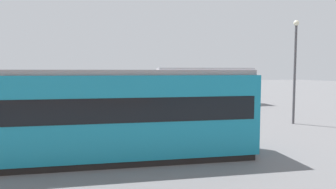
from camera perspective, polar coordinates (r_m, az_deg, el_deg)
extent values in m
plane|color=slate|center=(28.22, -0.02, -2.74)|extent=(160.00, 160.00, 0.00)
cube|color=silver|center=(32.30, 7.03, 0.37)|extent=(10.68, 3.75, 1.82)
cube|color=silver|center=(32.22, 7.06, 3.42)|extent=(10.36, 3.61, 1.62)
cube|color=black|center=(32.28, 7.03, 0.76)|extent=(10.17, 3.72, 0.64)
cube|color=black|center=(32.22, 7.06, 3.57)|extent=(9.84, 3.58, 0.60)
cube|color=#8C198C|center=(32.35, 7.02, -0.79)|extent=(10.48, 3.76, 0.24)
cube|color=#B2B2B7|center=(32.22, 7.07, 4.95)|extent=(10.36, 3.61, 0.10)
cylinder|color=black|center=(31.62, 1.36, -1.06)|extent=(1.28, 2.62, 1.00)
cylinder|color=black|center=(33.27, 11.78, -0.88)|extent=(1.28, 2.62, 1.00)
cube|color=teal|center=(12.17, -16.05, -3.82)|extent=(13.86, 3.71, 3.13)
cube|color=black|center=(12.13, -16.09, -2.35)|extent=(13.32, 3.70, 0.90)
cube|color=gray|center=(12.05, -16.22, 4.04)|extent=(13.57, 3.48, 0.20)
cube|color=black|center=(12.52, -15.89, -11.49)|extent=(13.58, 3.56, 0.25)
cylinder|color=black|center=(22.97, -10.41, -3.36)|extent=(0.14, 0.14, 0.88)
cylinder|color=black|center=(23.16, -10.17, -3.29)|extent=(0.14, 0.14, 0.88)
cylinder|color=maroon|center=(22.97, -10.32, -1.40)|extent=(0.44, 0.44, 0.68)
sphere|color=tan|center=(22.93, -10.34, -0.26)|extent=(0.24, 0.24, 0.24)
cylinder|color=#4C3F2D|center=(19.87, 3.60, -4.54)|extent=(0.14, 0.14, 0.86)
cylinder|color=#4C3F2D|center=(19.78, 4.18, -4.58)|extent=(0.14, 0.14, 0.86)
cylinder|color=navy|center=(19.72, 3.90, -2.38)|extent=(0.45, 0.45, 0.66)
sphere|color=tan|center=(19.68, 3.91, -1.09)|extent=(0.23, 0.23, 0.23)
cube|color=gray|center=(23.07, -3.81, -1.74)|extent=(7.29, 0.09, 0.06)
cube|color=gray|center=(23.13, -3.81, -2.97)|extent=(7.29, 0.09, 0.06)
cylinder|color=gray|center=(24.12, 4.71, -2.73)|extent=(0.07, 0.07, 1.05)
cylinder|color=gray|center=(23.13, -3.80, -3.03)|extent=(0.07, 0.07, 1.05)
cylinder|color=gray|center=(22.69, -12.87, -3.28)|extent=(0.07, 0.07, 1.05)
cylinder|color=slate|center=(21.96, -15.31, -1.65)|extent=(0.10, 0.10, 2.51)
cube|color=white|center=(21.85, -15.34, 0.68)|extent=(1.00, 0.22, 0.52)
cylinder|color=#4C4C51|center=(21.71, 22.97, 3.42)|extent=(0.16, 0.16, 6.55)
sphere|color=#F2EFCC|center=(21.94, 23.25, 12.39)|extent=(0.36, 0.36, 0.36)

